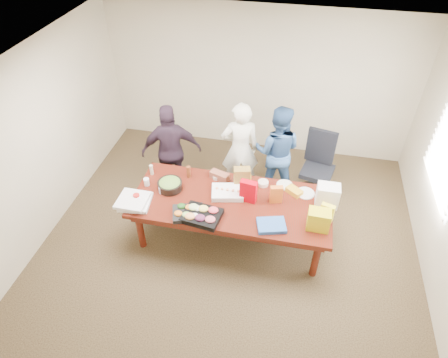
% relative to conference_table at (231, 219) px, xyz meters
% --- Properties ---
extents(floor, '(5.50, 5.00, 0.02)m').
position_rel_conference_table_xyz_m(floor, '(0.00, 0.00, -0.39)').
color(floor, '#47301E').
rests_on(floor, ground).
extents(ceiling, '(5.50, 5.00, 0.02)m').
position_rel_conference_table_xyz_m(ceiling, '(0.00, 0.00, 2.33)').
color(ceiling, white).
rests_on(ceiling, wall_back).
extents(wall_back, '(5.50, 0.04, 2.70)m').
position_rel_conference_table_xyz_m(wall_back, '(0.00, 2.50, 0.98)').
color(wall_back, beige).
rests_on(wall_back, floor).
extents(wall_front, '(5.50, 0.04, 2.70)m').
position_rel_conference_table_xyz_m(wall_front, '(0.00, -2.50, 0.98)').
color(wall_front, beige).
rests_on(wall_front, floor).
extents(wall_left, '(0.04, 5.00, 2.70)m').
position_rel_conference_table_xyz_m(wall_left, '(-2.75, 0.00, 0.98)').
color(wall_left, beige).
rests_on(wall_left, floor).
extents(window_panel, '(0.03, 1.40, 1.10)m').
position_rel_conference_table_xyz_m(window_panel, '(2.72, 0.60, 1.12)').
color(window_panel, white).
rests_on(window_panel, wall_right).
extents(window_blinds, '(0.04, 1.36, 1.00)m').
position_rel_conference_table_xyz_m(window_blinds, '(2.68, 0.60, 1.12)').
color(window_blinds, beige).
rests_on(window_blinds, wall_right).
extents(conference_table, '(2.80, 1.20, 0.75)m').
position_rel_conference_table_xyz_m(conference_table, '(0.00, 0.00, 0.00)').
color(conference_table, '#4C1C0F').
rests_on(conference_table, floor).
extents(office_chair, '(0.68, 0.68, 1.12)m').
position_rel_conference_table_xyz_m(office_chair, '(1.19, 1.21, 0.18)').
color(office_chair, black).
rests_on(office_chair, floor).
extents(person_center, '(0.70, 0.55, 1.68)m').
position_rel_conference_table_xyz_m(person_center, '(-0.08, 1.12, 0.46)').
color(person_center, white).
rests_on(person_center, floor).
extents(person_right, '(0.80, 0.64, 1.61)m').
position_rel_conference_table_xyz_m(person_right, '(0.50, 1.24, 0.43)').
color(person_right, '#2F5386').
rests_on(person_right, floor).
extents(person_left, '(1.04, 0.69, 1.64)m').
position_rel_conference_table_xyz_m(person_left, '(-1.16, 0.87, 0.44)').
color(person_left, '#2B1D2A').
rests_on(person_left, floor).
extents(veggie_tray, '(0.49, 0.43, 0.06)m').
position_rel_conference_table_xyz_m(veggie_tray, '(-0.52, -0.40, 0.41)').
color(veggie_tray, black).
rests_on(veggie_tray, conference_table).
extents(fruit_tray, '(0.55, 0.46, 0.08)m').
position_rel_conference_table_xyz_m(fruit_tray, '(-0.32, -0.42, 0.41)').
color(fruit_tray, black).
rests_on(fruit_tray, conference_table).
extents(sheet_cake, '(0.51, 0.42, 0.08)m').
position_rel_conference_table_xyz_m(sheet_cake, '(-0.08, 0.11, 0.41)').
color(sheet_cake, white).
rests_on(sheet_cake, conference_table).
extents(salad_bowl, '(0.44, 0.44, 0.12)m').
position_rel_conference_table_xyz_m(salad_bowl, '(-0.93, 0.07, 0.43)').
color(salad_bowl, black).
rests_on(salad_bowl, conference_table).
extents(chip_bag_blue, '(0.43, 0.36, 0.05)m').
position_rel_conference_table_xyz_m(chip_bag_blue, '(0.61, -0.39, 0.40)').
color(chip_bag_blue, '#2959AB').
rests_on(chip_bag_blue, conference_table).
extents(chip_bag_red, '(0.25, 0.13, 0.34)m').
position_rel_conference_table_xyz_m(chip_bag_red, '(0.23, 0.05, 0.55)').
color(chip_bag_red, '#C7000F').
rests_on(chip_bag_red, conference_table).
extents(chip_bag_yellow, '(0.19, 0.12, 0.27)m').
position_rel_conference_table_xyz_m(chip_bag_yellow, '(1.30, -0.11, 0.51)').
color(chip_bag_yellow, yellow).
rests_on(chip_bag_yellow, conference_table).
extents(chip_bag_orange, '(0.19, 0.12, 0.27)m').
position_rel_conference_table_xyz_m(chip_bag_orange, '(0.61, 0.11, 0.51)').
color(chip_bag_orange, '#CD601E').
rests_on(chip_bag_orange, conference_table).
extents(mayo_jar, '(0.08, 0.08, 0.13)m').
position_rel_conference_table_xyz_m(mayo_jar, '(0.12, 0.41, 0.44)').
color(mayo_jar, white).
rests_on(mayo_jar, conference_table).
extents(mustard_bottle, '(0.06, 0.06, 0.15)m').
position_rel_conference_table_xyz_m(mustard_bottle, '(0.18, 0.42, 0.45)').
color(mustard_bottle, gold).
rests_on(mustard_bottle, conference_table).
extents(dressing_bottle, '(0.08, 0.08, 0.19)m').
position_rel_conference_table_xyz_m(dressing_bottle, '(-0.73, 0.38, 0.47)').
color(dressing_bottle, brown).
rests_on(dressing_bottle, conference_table).
extents(ranch_bottle, '(0.06, 0.06, 0.16)m').
position_rel_conference_table_xyz_m(ranch_bottle, '(-1.30, 0.33, 0.46)').
color(ranch_bottle, beige).
rests_on(ranch_bottle, conference_table).
extents(banana_bunch, '(0.27, 0.25, 0.08)m').
position_rel_conference_table_xyz_m(banana_bunch, '(0.85, 0.34, 0.41)').
color(banana_bunch, gold).
rests_on(banana_bunch, conference_table).
extents(bread_loaf, '(0.31, 0.21, 0.11)m').
position_rel_conference_table_xyz_m(bread_loaf, '(-0.27, 0.43, 0.43)').
color(bread_loaf, brown).
rests_on(bread_loaf, conference_table).
extents(kraft_bag, '(0.26, 0.19, 0.31)m').
position_rel_conference_table_xyz_m(kraft_bag, '(0.08, 0.36, 0.53)').
color(kraft_bag, olive).
rests_on(kraft_bag, conference_table).
extents(red_cup, '(0.10, 0.10, 0.12)m').
position_rel_conference_table_xyz_m(red_cup, '(-1.30, -0.28, 0.43)').
color(red_cup, red).
rests_on(red_cup, conference_table).
extents(clear_cup_a, '(0.09, 0.09, 0.11)m').
position_rel_conference_table_xyz_m(clear_cup_a, '(-1.02, -0.05, 0.43)').
color(clear_cup_a, silver).
rests_on(clear_cup_a, conference_table).
extents(clear_cup_b, '(0.09, 0.09, 0.12)m').
position_rel_conference_table_xyz_m(clear_cup_b, '(-1.28, 0.07, 0.43)').
color(clear_cup_b, white).
rests_on(clear_cup_b, conference_table).
extents(pizza_box_lower, '(0.45, 0.45, 0.05)m').
position_rel_conference_table_xyz_m(pizza_box_lower, '(-1.30, -0.33, 0.40)').
color(pizza_box_lower, white).
rests_on(pizza_box_lower, conference_table).
extents(pizza_box_upper, '(0.41, 0.41, 0.05)m').
position_rel_conference_table_xyz_m(pizza_box_upper, '(-1.33, -0.35, 0.45)').
color(pizza_box_upper, white).
rests_on(pizza_box_upper, pizza_box_lower).
extents(plate_a, '(0.31, 0.31, 0.02)m').
position_rel_conference_table_xyz_m(plate_a, '(1.01, 0.36, 0.38)').
color(plate_a, silver).
rests_on(plate_a, conference_table).
extents(plate_b, '(0.31, 0.31, 0.02)m').
position_rel_conference_table_xyz_m(plate_b, '(0.70, 0.48, 0.38)').
color(plate_b, silver).
rests_on(plate_b, conference_table).
extents(dip_bowl_a, '(0.17, 0.17, 0.06)m').
position_rel_conference_table_xyz_m(dip_bowl_a, '(0.39, 0.43, 0.41)').
color(dip_bowl_a, beige).
rests_on(dip_bowl_a, conference_table).
extents(dip_bowl_b, '(0.16, 0.16, 0.06)m').
position_rel_conference_table_xyz_m(dip_bowl_b, '(-0.31, 0.44, 0.40)').
color(dip_bowl_b, beige).
rests_on(dip_bowl_b, conference_table).
extents(grocery_bag_white, '(0.31, 0.22, 0.33)m').
position_rel_conference_table_xyz_m(grocery_bag_white, '(1.30, 0.20, 0.54)').
color(grocery_bag_white, white).
rests_on(grocery_bag_white, conference_table).
extents(grocery_bag_yellow, '(0.29, 0.21, 0.29)m').
position_rel_conference_table_xyz_m(grocery_bag_yellow, '(1.20, -0.27, 0.52)').
color(grocery_bag_yellow, gold).
rests_on(grocery_bag_yellow, conference_table).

